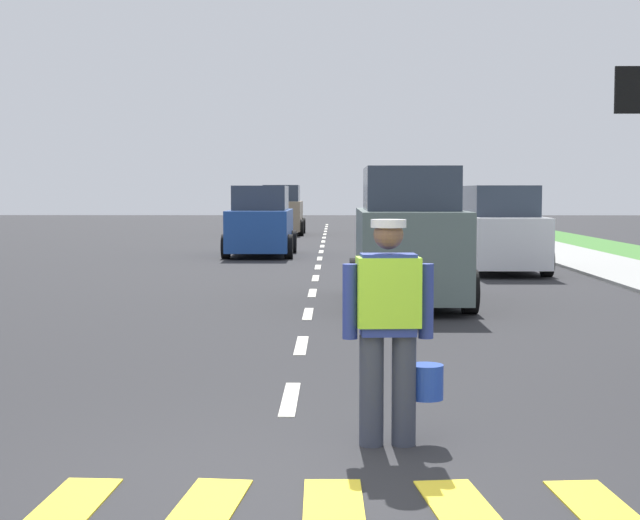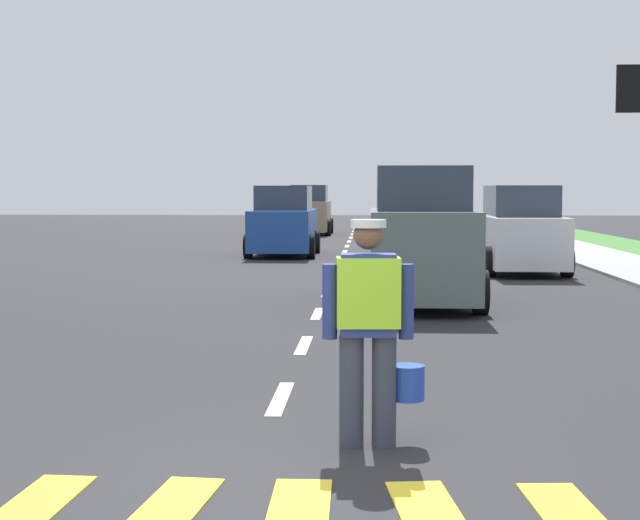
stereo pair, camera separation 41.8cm
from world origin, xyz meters
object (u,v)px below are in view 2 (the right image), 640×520
object	(u,v)px
car_outgoing_ahead	(421,241)
car_oncoming_third	(309,212)
car_oncoming_second	(284,223)
road_worker	(371,320)
car_parked_far	(519,232)

from	to	relation	value
car_outgoing_ahead	car_oncoming_third	bearing A→B (deg)	97.77
car_oncoming_third	car_oncoming_second	size ratio (longest dim) A/B	0.96
road_worker	car_oncoming_second	size ratio (longest dim) A/B	0.41
car_outgoing_ahead	car_parked_far	distance (m)	7.04
road_worker	car_oncoming_third	distance (m)	34.62
car_oncoming_second	car_outgoing_ahead	bearing A→B (deg)	-74.31
road_worker	car_parked_far	distance (m)	15.79
road_worker	car_outgoing_ahead	size ratio (longest dim) A/B	0.41
road_worker	car_parked_far	size ratio (longest dim) A/B	0.38
car_parked_far	car_oncoming_second	size ratio (longest dim) A/B	1.06
car_oncoming_third	road_worker	bearing A→B (deg)	-85.56
car_oncoming_third	car_outgoing_ahead	bearing A→B (deg)	-82.23
road_worker	car_outgoing_ahead	xyz separation A→B (m)	(0.82, 8.88, 0.12)
car_oncoming_third	car_oncoming_second	distance (m)	13.64
road_worker	car_parked_far	world-z (taller)	car_parked_far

